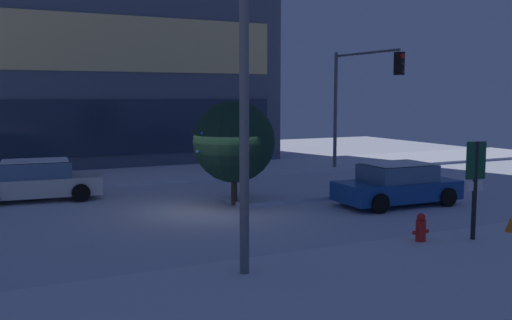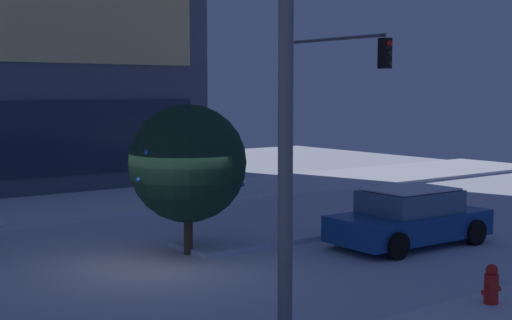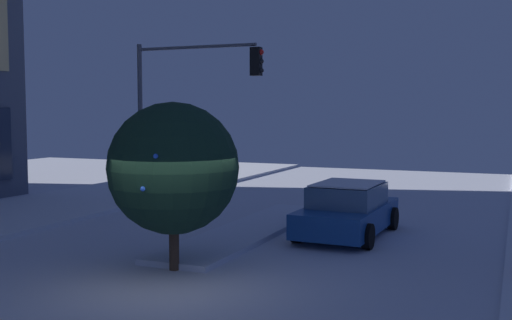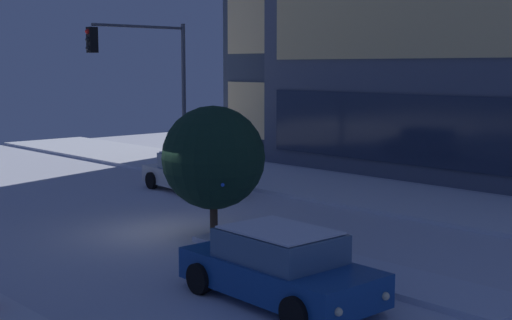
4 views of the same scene
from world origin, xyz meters
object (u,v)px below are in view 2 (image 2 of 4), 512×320
traffic_light_corner_far_right (328,83)px  street_lamp_arched (239,14)px  fire_hydrant (491,288)px  decorated_tree_median (188,163)px  car_near (410,218)px

traffic_light_corner_far_right → street_lamp_arched: (-12.01, -11.30, 0.79)m
fire_hydrant → decorated_tree_median: decorated_tree_median is taller
fire_hydrant → street_lamp_arched: bearing=175.0°
fire_hydrant → decorated_tree_median: 7.74m
car_near → decorated_tree_median: size_ratio=1.22×
car_near → street_lamp_arched: street_lamp_arched is taller
car_near → traffic_light_corner_far_right: bearing=65.0°
car_near → decorated_tree_median: decorated_tree_median is taller
car_near → fire_hydrant: 5.68m
street_lamp_arched → decorated_tree_median: (3.31, 6.79, -2.81)m
car_near → street_lamp_arched: (-8.46, -4.25, 4.34)m
fire_hydrant → decorated_tree_median: (-1.98, 7.26, 1.82)m
street_lamp_arched → fire_hydrant: bearing=-102.5°
traffic_light_corner_far_right → street_lamp_arched: 16.50m
car_near → decorated_tree_median: (-5.15, 2.54, 1.53)m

